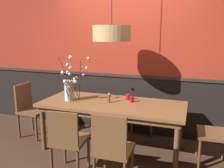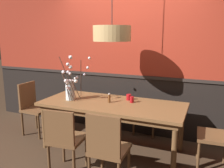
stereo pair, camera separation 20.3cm
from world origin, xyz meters
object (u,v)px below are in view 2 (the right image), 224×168
(chair_far_side_right, at_px, (148,105))
(candle_holder_nearer_center, at_px, (132,100))
(dining_table, at_px, (112,108))
(chair_head_west_end, at_px, (33,106))
(chair_near_side_right, at_px, (107,147))
(chair_near_side_left, at_px, (65,137))
(candle_holder_nearer_edge, at_px, (129,97))
(pendant_lamp, at_px, (112,33))
(vase_with_blossoms, at_px, (70,88))
(chair_head_east_end, at_px, (221,131))
(chair_far_side_left, at_px, (112,100))
(condiment_bottle, at_px, (109,98))

(chair_far_side_right, relative_size, candle_holder_nearer_center, 10.13)
(dining_table, relative_size, chair_head_west_end, 2.34)
(chair_near_side_right, xyz_separation_m, chair_near_side_left, (-0.60, 0.04, -0.01))
(dining_table, height_order, candle_holder_nearer_edge, candle_holder_nearer_edge)
(chair_near_side_left, relative_size, pendant_lamp, 0.71)
(chair_head_west_end, distance_m, candle_holder_nearer_center, 1.83)
(vase_with_blossoms, height_order, pendant_lamp, pendant_lamp)
(chair_head_east_end, xyz_separation_m, candle_holder_nearer_center, (-1.25, 0.12, 0.26))
(chair_far_side_right, distance_m, candle_holder_nearer_center, 0.76)
(chair_near_side_right, bearing_deg, chair_far_side_left, 111.21)
(candle_holder_nearer_edge, bearing_deg, candle_holder_nearer_center, -52.47)
(candle_holder_nearer_center, relative_size, condiment_bottle, 0.65)
(chair_head_west_end, xyz_separation_m, candle_holder_nearer_edge, (1.71, 0.23, 0.28))
(chair_head_west_end, distance_m, chair_far_side_left, 1.44)
(chair_head_east_end, xyz_separation_m, condiment_bottle, (-1.57, -0.01, 0.28))
(chair_head_east_end, height_order, condiment_bottle, chair_head_east_end)
(chair_head_west_end, height_order, chair_far_side_right, chair_far_side_right)
(dining_table, relative_size, chair_head_east_end, 2.25)
(chair_far_side_left, height_order, candle_holder_nearer_edge, chair_far_side_left)
(dining_table, distance_m, candle_holder_nearer_edge, 0.33)
(vase_with_blossoms, relative_size, candle_holder_nearer_center, 7.77)
(chair_head_east_end, height_order, chair_far_side_right, chair_head_east_end)
(dining_table, xyz_separation_m, chair_far_side_left, (-0.37, 0.88, -0.15))
(candle_holder_nearer_center, bearing_deg, condiment_bottle, -158.15)
(chair_near_side_left, bearing_deg, chair_near_side_right, -3.97)
(chair_far_side_left, xyz_separation_m, chair_near_side_left, (0.09, -1.74, -0.02))
(chair_far_side_left, distance_m, vase_with_blossoms, 1.11)
(condiment_bottle, bearing_deg, chair_head_east_end, 0.41)
(dining_table, bearing_deg, candle_holder_nearer_center, 25.61)
(dining_table, distance_m, chair_far_side_left, 0.97)
(chair_far_side_right, distance_m, vase_with_blossoms, 1.44)
(chair_near_side_right, bearing_deg, candle_holder_nearer_edge, 96.67)
(chair_head_east_end, distance_m, chair_far_side_right, 1.44)
(candle_holder_nearer_center, bearing_deg, chair_head_east_end, -5.29)
(dining_table, relative_size, candle_holder_nearer_center, 23.39)
(dining_table, distance_m, pendant_lamp, 1.11)
(candle_holder_nearer_edge, bearing_deg, chair_far_side_left, 131.25)
(dining_table, bearing_deg, chair_near_side_left, -108.07)
(candle_holder_nearer_center, height_order, candle_holder_nearer_edge, candle_holder_nearer_center)
(chair_far_side_left, distance_m, chair_far_side_right, 0.72)
(chair_head_west_end, xyz_separation_m, chair_near_side_right, (1.85, -0.92, -0.00))
(chair_far_side_left, height_order, pendant_lamp, pendant_lamp)
(pendant_lamp, bearing_deg, dining_table, -67.40)
(chair_near_side_left, height_order, candle_holder_nearer_edge, chair_near_side_left)
(pendant_lamp, bearing_deg, vase_with_blossoms, -165.45)
(chair_near_side_left, distance_m, pendant_lamp, 1.59)
(dining_table, relative_size, chair_near_side_right, 2.34)
(chair_far_side_left, distance_m, chair_near_side_left, 1.74)
(dining_table, relative_size, candle_holder_nearer_edge, 23.79)
(candle_holder_nearer_center, relative_size, pendant_lamp, 0.07)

